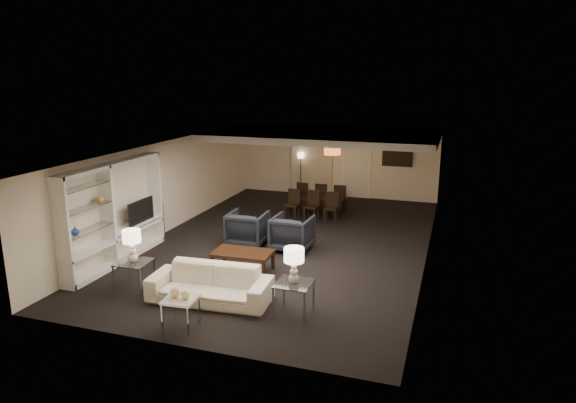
{
  "coord_description": "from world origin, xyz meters",
  "views": [
    {
      "loc": [
        4.01,
        -12.05,
        4.32
      ],
      "look_at": [
        0.0,
        0.0,
        1.1
      ],
      "focal_mm": 32.0,
      "sensor_mm": 36.0,
      "label": 1
    }
  ],
  "objects_px": {
    "dining_table": "(317,205)",
    "vase_blue": "(75,231)",
    "table_lamp_left": "(132,246)",
    "table_lamp_right": "(294,266)",
    "chair_nl": "(292,204)",
    "armchair_left": "(247,229)",
    "side_table_right": "(294,298)",
    "vase_amber": "(100,198)",
    "chair_nr": "(331,208)",
    "chair_fm": "(322,196)",
    "chair_fr": "(341,198)",
    "coffee_table": "(243,261)",
    "pendant_light": "(332,151)",
    "chair_fl": "(304,195)",
    "side_table_left": "(135,276)",
    "television": "(138,211)",
    "sofa": "(210,284)",
    "marble_table": "(181,312)",
    "chair_nm": "(311,206)",
    "armchair_right": "(292,233)",
    "floor_speaker": "(161,221)",
    "floor_lamp": "(301,174)"
  },
  "relations": [
    {
      "from": "vase_blue",
      "to": "chair_fl",
      "type": "xyz_separation_m",
      "value": [
        2.72,
        7.38,
        -0.71
      ]
    },
    {
      "from": "side_table_right",
      "to": "chair_fm",
      "type": "height_order",
      "value": "chair_fm"
    },
    {
      "from": "chair_fm",
      "to": "marble_table",
      "type": "bearing_deg",
      "value": 87.46
    },
    {
      "from": "dining_table",
      "to": "vase_blue",
      "type": "bearing_deg",
      "value": -119.5
    },
    {
      "from": "vase_amber",
      "to": "armchair_left",
      "type": "bearing_deg",
      "value": 46.76
    },
    {
      "from": "marble_table",
      "to": "chair_nm",
      "type": "xyz_separation_m",
      "value": [
        0.33,
        7.08,
        0.17
      ]
    },
    {
      "from": "coffee_table",
      "to": "television",
      "type": "bearing_deg",
      "value": 171.56
    },
    {
      "from": "side_table_left",
      "to": "floor_lamp",
      "type": "distance_m",
      "value": 9.05
    },
    {
      "from": "sofa",
      "to": "armchair_right",
      "type": "height_order",
      "value": "armchair_right"
    },
    {
      "from": "table_lamp_right",
      "to": "dining_table",
      "type": "relative_size",
      "value": 0.4
    },
    {
      "from": "vase_blue",
      "to": "sofa",
      "type": "bearing_deg",
      "value": 1.76
    },
    {
      "from": "armchair_left",
      "to": "side_table_right",
      "type": "height_order",
      "value": "armchair_left"
    },
    {
      "from": "armchair_left",
      "to": "table_lamp_right",
      "type": "relative_size",
      "value": 1.44
    },
    {
      "from": "vase_blue",
      "to": "vase_amber",
      "type": "bearing_deg",
      "value": 90.0
    },
    {
      "from": "side_table_right",
      "to": "chair_nr",
      "type": "bearing_deg",
      "value": 97.35
    },
    {
      "from": "coffee_table",
      "to": "pendant_light",
      "type": "bearing_deg",
      "value": 83.79
    },
    {
      "from": "table_lamp_right",
      "to": "pendant_light",
      "type": "bearing_deg",
      "value": 98.4
    },
    {
      "from": "pendant_light",
      "to": "television",
      "type": "height_order",
      "value": "pendant_light"
    },
    {
      "from": "vase_blue",
      "to": "television",
      "type": "bearing_deg",
      "value": 89.19
    },
    {
      "from": "pendant_light",
      "to": "chair_fm",
      "type": "bearing_deg",
      "value": -174.95
    },
    {
      "from": "table_lamp_right",
      "to": "chair_nl",
      "type": "distance_m",
      "value": 6.32
    },
    {
      "from": "coffee_table",
      "to": "dining_table",
      "type": "xyz_separation_m",
      "value": [
        0.33,
        5.03,
        0.07
      ]
    },
    {
      "from": "armchair_left",
      "to": "chair_nm",
      "type": "distance_m",
      "value": 2.84
    },
    {
      "from": "side_table_left",
      "to": "marble_table",
      "type": "relative_size",
      "value": 1.2
    },
    {
      "from": "chair_fm",
      "to": "chair_fr",
      "type": "xyz_separation_m",
      "value": [
        0.6,
        0.0,
        0.0
      ]
    },
    {
      "from": "armchair_left",
      "to": "chair_nl",
      "type": "bearing_deg",
      "value": -99.36
    },
    {
      "from": "sofa",
      "to": "television",
      "type": "bearing_deg",
      "value": 141.74
    },
    {
      "from": "side_table_right",
      "to": "vase_amber",
      "type": "bearing_deg",
      "value": 170.81
    },
    {
      "from": "chair_nr",
      "to": "chair_fm",
      "type": "distance_m",
      "value": 1.43
    },
    {
      "from": "coffee_table",
      "to": "vase_blue",
      "type": "height_order",
      "value": "vase_blue"
    },
    {
      "from": "marble_table",
      "to": "chair_fl",
      "type": "xyz_separation_m",
      "value": [
        -0.27,
        8.38,
        0.17
      ]
    },
    {
      "from": "dining_table",
      "to": "chair_nr",
      "type": "xyz_separation_m",
      "value": [
        0.6,
        -0.65,
        0.14
      ]
    },
    {
      "from": "armchair_left",
      "to": "chair_nr",
      "type": "relative_size",
      "value": 1.09
    },
    {
      "from": "coffee_table",
      "to": "armchair_left",
      "type": "height_order",
      "value": "armchair_left"
    },
    {
      "from": "chair_nl",
      "to": "television",
      "type": "bearing_deg",
      "value": -119.46
    },
    {
      "from": "floor_speaker",
      "to": "chair_fm",
      "type": "distance_m",
      "value": 5.42
    },
    {
      "from": "pendant_light",
      "to": "chair_nr",
      "type": "relative_size",
      "value": 0.59
    },
    {
      "from": "table_lamp_right",
      "to": "chair_fr",
      "type": "distance_m",
      "value": 7.34
    },
    {
      "from": "side_table_right",
      "to": "television",
      "type": "height_order",
      "value": "television"
    },
    {
      "from": "side_table_left",
      "to": "chair_fl",
      "type": "height_order",
      "value": "chair_fl"
    },
    {
      "from": "table_lamp_left",
      "to": "table_lamp_right",
      "type": "distance_m",
      "value": 3.4
    },
    {
      "from": "vase_blue",
      "to": "chair_nr",
      "type": "relative_size",
      "value": 0.21
    },
    {
      "from": "coffee_table",
      "to": "side_table_left",
      "type": "distance_m",
      "value": 2.34
    },
    {
      "from": "side_table_right",
      "to": "table_lamp_right",
      "type": "distance_m",
      "value": 0.63
    },
    {
      "from": "side_table_left",
      "to": "dining_table",
      "type": "xyz_separation_m",
      "value": [
        2.03,
        6.63,
        -0.0
      ]
    },
    {
      "from": "table_lamp_right",
      "to": "vase_amber",
      "type": "distance_m",
      "value": 4.8
    },
    {
      "from": "side_table_right",
      "to": "vase_amber",
      "type": "relative_size",
      "value": 3.46
    },
    {
      "from": "chair_fl",
      "to": "chair_fr",
      "type": "distance_m",
      "value": 1.2
    },
    {
      "from": "pendant_light",
      "to": "floor_speaker",
      "type": "bearing_deg",
      "value": -128.51
    },
    {
      "from": "armchair_left",
      "to": "chair_fr",
      "type": "distance_m",
      "value": 4.27
    }
  ]
}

